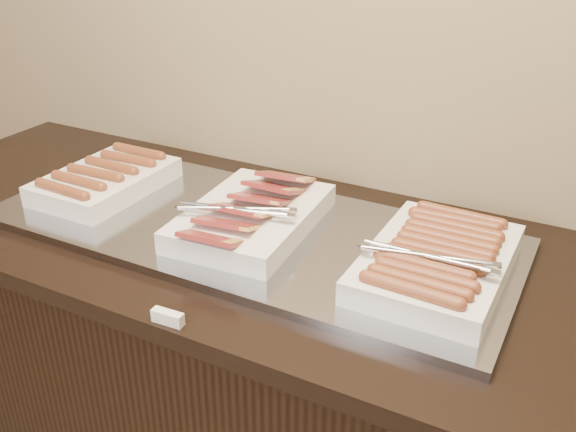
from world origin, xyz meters
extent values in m
cube|color=black|center=(0.00, 2.13, 0.43)|extent=(2.00, 0.70, 0.86)
cube|color=black|center=(0.00, 2.13, 0.88)|extent=(2.06, 0.76, 0.04)
cube|color=#9799A4|center=(-0.01, 2.13, 0.91)|extent=(1.20, 0.50, 0.02)
cube|color=silver|center=(-0.43, 2.13, 0.95)|extent=(0.23, 0.34, 0.05)
cylinder|color=brown|center=(-0.43, 1.99, 0.98)|extent=(0.15, 0.03, 0.03)
cylinder|color=brown|center=(-0.43, 2.05, 0.98)|extent=(0.15, 0.03, 0.03)
cylinder|color=brown|center=(-0.43, 2.10, 0.98)|extent=(0.15, 0.03, 0.03)
cylinder|color=brown|center=(-0.43, 2.16, 0.98)|extent=(0.15, 0.03, 0.03)
cylinder|color=brown|center=(-0.42, 2.21, 0.98)|extent=(0.15, 0.03, 0.03)
cylinder|color=brown|center=(-0.43, 2.27, 0.98)|extent=(0.15, 0.03, 0.03)
cube|color=silver|center=(0.00, 2.13, 0.95)|extent=(0.28, 0.40, 0.05)
cube|color=brown|center=(0.01, 1.97, 0.97)|extent=(0.13, 0.10, 0.04)
cube|color=brown|center=(0.00, 2.04, 0.97)|extent=(0.14, 0.11, 0.04)
cube|color=brown|center=(0.00, 2.10, 0.98)|extent=(0.13, 0.10, 0.04)
cube|color=brown|center=(0.01, 2.16, 0.98)|extent=(0.14, 0.10, 0.04)
cube|color=brown|center=(0.01, 2.22, 0.98)|extent=(0.13, 0.09, 0.04)
cube|color=brown|center=(0.00, 2.29, 0.99)|extent=(0.14, 0.10, 0.04)
cube|color=silver|center=(0.43, 2.13, 0.95)|extent=(0.26, 0.39, 0.05)
cylinder|color=brown|center=(0.43, 1.96, 0.98)|extent=(0.17, 0.03, 0.03)
cylinder|color=brown|center=(0.43, 1.99, 0.98)|extent=(0.17, 0.03, 0.03)
cylinder|color=brown|center=(0.43, 2.02, 0.98)|extent=(0.17, 0.03, 0.03)
cylinder|color=brown|center=(0.42, 2.05, 0.98)|extent=(0.17, 0.03, 0.03)
cylinder|color=brown|center=(0.43, 2.08, 0.98)|extent=(0.17, 0.03, 0.03)
cylinder|color=brown|center=(0.43, 2.11, 0.98)|extent=(0.17, 0.03, 0.03)
cylinder|color=brown|center=(0.44, 2.15, 0.98)|extent=(0.17, 0.03, 0.03)
cylinder|color=brown|center=(0.43, 2.18, 0.98)|extent=(0.17, 0.03, 0.03)
cylinder|color=brown|center=(0.43, 2.21, 0.98)|extent=(0.17, 0.03, 0.03)
cylinder|color=brown|center=(0.43, 2.24, 0.98)|extent=(0.17, 0.03, 0.03)
cylinder|color=brown|center=(0.42, 2.27, 0.98)|extent=(0.17, 0.03, 0.03)
cylinder|color=brown|center=(0.43, 2.30, 0.98)|extent=(0.17, 0.03, 0.03)
cube|color=silver|center=(0.04, 1.77, 0.91)|extent=(0.06, 0.02, 0.02)
camera|label=1|loc=(0.68, 1.03, 1.60)|focal=40.00mm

